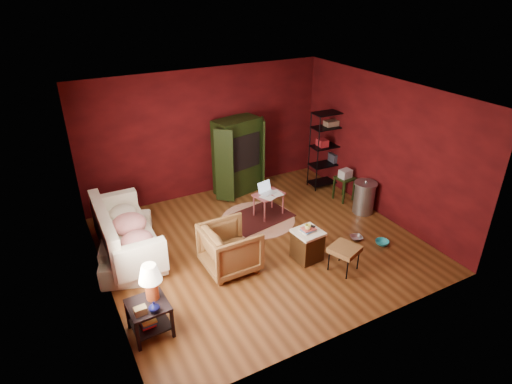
{
  "coord_description": "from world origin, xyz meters",
  "views": [
    {
      "loc": [
        -3.24,
        -5.83,
        4.5
      ],
      "look_at": [
        0.0,
        0.2,
        1.0
      ],
      "focal_mm": 30.0,
      "sensor_mm": 36.0,
      "label": 1
    }
  ],
  "objects_px": {
    "sofa": "(127,238)",
    "side_table": "(149,293)",
    "armchair": "(230,246)",
    "hamper": "(307,244)",
    "laptop_desk": "(268,196)",
    "tv_armoire": "(238,155)",
    "wire_shelving": "(330,146)"
  },
  "relations": [
    {
      "from": "sofa",
      "to": "laptop_desk",
      "type": "xyz_separation_m",
      "value": [
        2.9,
        0.07,
        0.07
      ]
    },
    {
      "from": "side_table",
      "to": "tv_armoire",
      "type": "height_order",
      "value": "tv_armoire"
    },
    {
      "from": "hamper",
      "to": "wire_shelving",
      "type": "distance_m",
      "value": 3.16
    },
    {
      "from": "sofa",
      "to": "tv_armoire",
      "type": "relative_size",
      "value": 1.11
    },
    {
      "from": "laptop_desk",
      "to": "tv_armoire",
      "type": "bearing_deg",
      "value": 80.22
    },
    {
      "from": "sofa",
      "to": "side_table",
      "type": "height_order",
      "value": "side_table"
    },
    {
      "from": "wire_shelving",
      "to": "hamper",
      "type": "bearing_deg",
      "value": -130.44
    },
    {
      "from": "laptop_desk",
      "to": "wire_shelving",
      "type": "xyz_separation_m",
      "value": [
        1.96,
        0.6,
        0.53
      ]
    },
    {
      "from": "hamper",
      "to": "laptop_desk",
      "type": "xyz_separation_m",
      "value": [
        0.15,
        1.64,
        0.16
      ]
    },
    {
      "from": "side_table",
      "to": "armchair",
      "type": "bearing_deg",
      "value": 26.09
    },
    {
      "from": "hamper",
      "to": "tv_armoire",
      "type": "bearing_deg",
      "value": 88.14
    },
    {
      "from": "sofa",
      "to": "side_table",
      "type": "bearing_deg",
      "value": -165.63
    },
    {
      "from": "sofa",
      "to": "wire_shelving",
      "type": "height_order",
      "value": "wire_shelving"
    },
    {
      "from": "laptop_desk",
      "to": "sofa",
      "type": "bearing_deg",
      "value": 169.02
    },
    {
      "from": "side_table",
      "to": "laptop_desk",
      "type": "distance_m",
      "value": 3.63
    },
    {
      "from": "armchair",
      "to": "wire_shelving",
      "type": "bearing_deg",
      "value": -62.19
    },
    {
      "from": "hamper",
      "to": "wire_shelving",
      "type": "bearing_deg",
      "value": 46.79
    },
    {
      "from": "tv_armoire",
      "to": "sofa",
      "type": "bearing_deg",
      "value": -167.31
    },
    {
      "from": "wire_shelving",
      "to": "sofa",
      "type": "bearing_deg",
      "value": -169.39
    },
    {
      "from": "side_table",
      "to": "tv_armoire",
      "type": "distance_m",
      "value": 4.44
    },
    {
      "from": "side_table",
      "to": "laptop_desk",
      "type": "relative_size",
      "value": 1.45
    },
    {
      "from": "hamper",
      "to": "tv_armoire",
      "type": "height_order",
      "value": "tv_armoire"
    },
    {
      "from": "armchair",
      "to": "wire_shelving",
      "type": "height_order",
      "value": "wire_shelving"
    },
    {
      "from": "sofa",
      "to": "laptop_desk",
      "type": "height_order",
      "value": "sofa"
    },
    {
      "from": "hamper",
      "to": "tv_armoire",
      "type": "relative_size",
      "value": 0.37
    },
    {
      "from": "hamper",
      "to": "laptop_desk",
      "type": "distance_m",
      "value": 1.66
    },
    {
      "from": "hamper",
      "to": "side_table",
      "type": "bearing_deg",
      "value": -172.57
    },
    {
      "from": "laptop_desk",
      "to": "wire_shelving",
      "type": "height_order",
      "value": "wire_shelving"
    },
    {
      "from": "side_table",
      "to": "laptop_desk",
      "type": "xyz_separation_m",
      "value": [
        3.02,
        2.02,
        -0.18
      ]
    },
    {
      "from": "armchair",
      "to": "wire_shelving",
      "type": "relative_size",
      "value": 0.49
    },
    {
      "from": "hamper",
      "to": "laptop_desk",
      "type": "height_order",
      "value": "laptop_desk"
    },
    {
      "from": "sofa",
      "to": "laptop_desk",
      "type": "distance_m",
      "value": 2.9
    }
  ]
}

